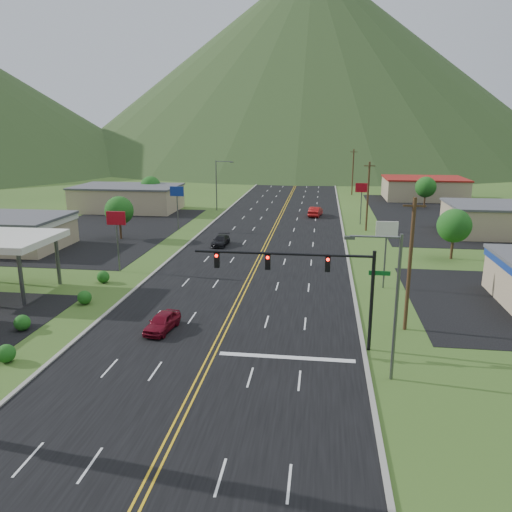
# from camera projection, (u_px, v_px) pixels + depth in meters

# --- Properties ---
(ground) EXTENTS (500.00, 500.00, 0.00)m
(ground) POSITION_uv_depth(u_px,v_px,m) (154.00, 472.00, 22.14)
(ground) COLOR #324E1C
(ground) RESTS_ON ground
(road) EXTENTS (20.00, 460.00, 0.04)m
(road) POSITION_uv_depth(u_px,v_px,m) (154.00, 472.00, 22.14)
(road) COLOR black
(road) RESTS_ON ground
(curb_east) EXTENTS (0.30, 460.00, 0.14)m
(curb_east) POSITION_uv_depth(u_px,v_px,m) (388.00, 493.00, 20.84)
(curb_east) COLOR gray
(curb_east) RESTS_ON ground
(traffic_signal) EXTENTS (13.10, 0.43, 7.00)m
(traffic_signal) POSITION_uv_depth(u_px,v_px,m) (312.00, 273.00, 33.39)
(traffic_signal) COLOR black
(traffic_signal) RESTS_ON ground
(streetlight_east) EXTENTS (3.28, 0.25, 9.00)m
(streetlight_east) POSITION_uv_depth(u_px,v_px,m) (391.00, 298.00, 28.99)
(streetlight_east) COLOR #59595E
(streetlight_east) RESTS_ON ground
(streetlight_west) EXTENTS (3.28, 0.25, 9.00)m
(streetlight_west) POSITION_uv_depth(u_px,v_px,m) (218.00, 182.00, 89.47)
(streetlight_west) COLOR #59595E
(streetlight_west) RESTS_ON ground
(building_west_mid) EXTENTS (14.40, 10.40, 4.10)m
(building_west_mid) POSITION_uv_depth(u_px,v_px,m) (6.00, 230.00, 62.12)
(building_west_mid) COLOR tan
(building_west_mid) RESTS_ON ground
(building_west_far) EXTENTS (18.40, 11.40, 4.50)m
(building_west_far) POSITION_uv_depth(u_px,v_px,m) (128.00, 198.00, 90.38)
(building_west_far) COLOR tan
(building_west_far) RESTS_ON ground
(building_east_mid) EXTENTS (14.40, 11.40, 4.30)m
(building_east_mid) POSITION_uv_depth(u_px,v_px,m) (500.00, 219.00, 70.25)
(building_east_mid) COLOR tan
(building_east_mid) RESTS_ON ground
(building_east_far) EXTENTS (16.40, 12.40, 4.50)m
(building_east_far) POSITION_uv_depth(u_px,v_px,m) (424.00, 188.00, 104.30)
(building_east_far) COLOR tan
(building_east_far) RESTS_ON ground
(pole_sign_west_a) EXTENTS (2.00, 0.18, 6.40)m
(pole_sign_west_a) POSITION_uv_depth(u_px,v_px,m) (116.00, 224.00, 51.43)
(pole_sign_west_a) COLOR #59595E
(pole_sign_west_a) RESTS_ON ground
(pole_sign_west_b) EXTENTS (2.00, 0.18, 6.40)m
(pole_sign_west_b) POSITION_uv_depth(u_px,v_px,m) (177.00, 196.00, 72.53)
(pole_sign_west_b) COLOR #59595E
(pole_sign_west_b) RESTS_ON ground
(pole_sign_east_a) EXTENTS (2.00, 0.18, 6.40)m
(pole_sign_east_a) POSITION_uv_depth(u_px,v_px,m) (386.00, 236.00, 46.06)
(pole_sign_east_a) COLOR #59595E
(pole_sign_east_a) RESTS_ON ground
(pole_sign_east_b) EXTENTS (2.00, 0.18, 6.40)m
(pole_sign_east_b) POSITION_uv_depth(u_px,v_px,m) (362.00, 192.00, 76.75)
(pole_sign_east_b) COLOR #59595E
(pole_sign_east_b) RESTS_ON ground
(tree_west_a) EXTENTS (3.84, 3.84, 5.82)m
(tree_west_a) POSITION_uv_depth(u_px,v_px,m) (119.00, 211.00, 66.88)
(tree_west_a) COLOR #382314
(tree_west_a) RESTS_ON ground
(tree_west_b) EXTENTS (3.84, 3.84, 5.82)m
(tree_west_b) POSITION_uv_depth(u_px,v_px,m) (151.00, 187.00, 93.42)
(tree_west_b) COLOR #382314
(tree_west_b) RESTS_ON ground
(tree_east_a) EXTENTS (3.84, 3.84, 5.82)m
(tree_east_a) POSITION_uv_depth(u_px,v_px,m) (454.00, 226.00, 56.71)
(tree_east_a) COLOR #382314
(tree_east_a) RESTS_ON ground
(tree_east_b) EXTENTS (3.84, 3.84, 5.82)m
(tree_east_b) POSITION_uv_depth(u_px,v_px,m) (426.00, 187.00, 92.64)
(tree_east_b) COLOR #382314
(tree_east_b) RESTS_ON ground
(utility_pole_a) EXTENTS (1.60, 0.28, 10.00)m
(utility_pole_a) POSITION_uv_depth(u_px,v_px,m) (410.00, 264.00, 36.38)
(utility_pole_a) COLOR #382314
(utility_pole_a) RESTS_ON ground
(utility_pole_b) EXTENTS (1.60, 0.28, 10.00)m
(utility_pole_b) POSITION_uv_depth(u_px,v_px,m) (368.00, 196.00, 71.87)
(utility_pole_b) COLOR #382314
(utility_pole_b) RESTS_ON ground
(utility_pole_c) EXTENTS (1.60, 0.28, 10.00)m
(utility_pole_c) POSITION_uv_depth(u_px,v_px,m) (353.00, 172.00, 110.23)
(utility_pole_c) COLOR #382314
(utility_pole_c) RESTS_ON ground
(utility_pole_d) EXTENTS (1.60, 0.28, 10.00)m
(utility_pole_d) POSITION_uv_depth(u_px,v_px,m) (346.00, 160.00, 148.59)
(utility_pole_d) COLOR #382314
(utility_pole_d) RESTS_ON ground
(mountain_n) EXTENTS (220.00, 220.00, 85.00)m
(mountain_n) POSITION_uv_depth(u_px,v_px,m) (311.00, 62.00, 222.41)
(mountain_n) COLOR #263C1B
(mountain_n) RESTS_ON ground
(car_red_near) EXTENTS (2.14, 4.18, 1.36)m
(car_red_near) POSITION_uv_depth(u_px,v_px,m) (162.00, 322.00, 37.19)
(car_red_near) COLOR maroon
(car_red_near) RESTS_ON ground
(car_dark_mid) EXTENTS (1.93, 4.36, 1.24)m
(car_dark_mid) POSITION_uv_depth(u_px,v_px,m) (221.00, 241.00, 63.82)
(car_dark_mid) COLOR black
(car_dark_mid) RESTS_ON ground
(car_red_far) EXTENTS (2.49, 5.13, 1.62)m
(car_red_far) POSITION_uv_depth(u_px,v_px,m) (315.00, 212.00, 84.49)
(car_red_far) COLOR #A11111
(car_red_far) RESTS_ON ground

